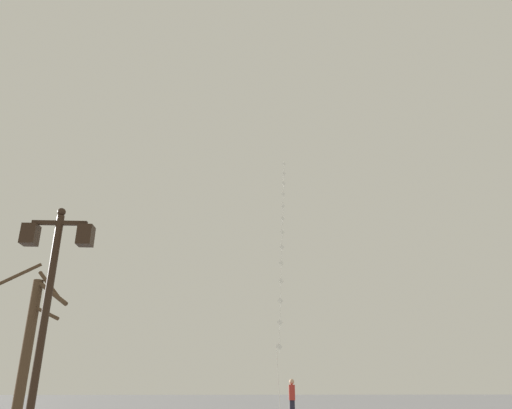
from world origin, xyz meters
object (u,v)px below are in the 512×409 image
at_px(twin_lantern_lamp_post, 51,280).
at_px(kite_train, 282,245).
at_px(bare_tree, 28,347).
at_px(kite_flyer, 292,400).

xyz_separation_m(twin_lantern_lamp_post, kite_train, (6.58, 19.92, 6.62)).
xyz_separation_m(twin_lantern_lamp_post, bare_tree, (-2.17, 4.89, -0.85)).
bearing_deg(kite_train, twin_lantern_lamp_post, -108.27).
bearing_deg(kite_train, kite_flyer, -94.20).
height_order(kite_train, bare_tree, kite_train).
bearing_deg(twin_lantern_lamp_post, kite_flyer, 63.67).
bearing_deg(kite_flyer, bare_tree, 136.20).
height_order(twin_lantern_lamp_post, bare_tree, bare_tree).
xyz_separation_m(kite_train, kite_flyer, (-0.57, -7.78, -8.97)).
distance_m(twin_lantern_lamp_post, kite_train, 21.99).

